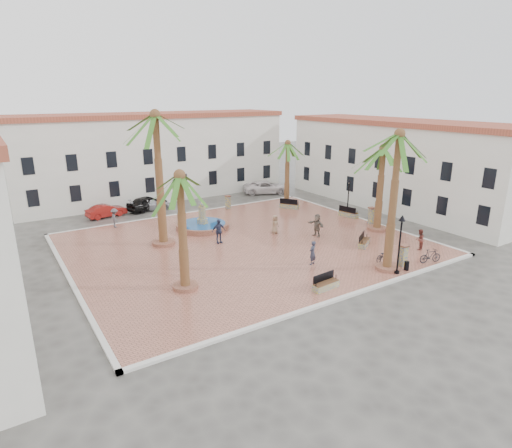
# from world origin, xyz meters

# --- Properties ---
(ground) EXTENTS (120.00, 120.00, 0.00)m
(ground) POSITION_xyz_m (0.00, 0.00, 0.00)
(ground) COLOR #56544F
(ground) RESTS_ON ground
(plaza) EXTENTS (26.00, 22.00, 0.15)m
(plaza) POSITION_xyz_m (0.00, 0.00, 0.07)
(plaza) COLOR #B16854
(plaza) RESTS_ON ground
(kerb_n) EXTENTS (26.30, 0.30, 0.16)m
(kerb_n) POSITION_xyz_m (0.00, 11.00, 0.08)
(kerb_n) COLOR silver
(kerb_n) RESTS_ON ground
(kerb_s) EXTENTS (26.30, 0.30, 0.16)m
(kerb_s) POSITION_xyz_m (0.00, -11.00, 0.08)
(kerb_s) COLOR silver
(kerb_s) RESTS_ON ground
(kerb_e) EXTENTS (0.30, 22.30, 0.16)m
(kerb_e) POSITION_xyz_m (13.00, 0.00, 0.08)
(kerb_e) COLOR silver
(kerb_e) RESTS_ON ground
(kerb_w) EXTENTS (0.30, 22.30, 0.16)m
(kerb_w) POSITION_xyz_m (-13.00, 0.00, 0.08)
(kerb_w) COLOR silver
(kerb_w) RESTS_ON ground
(building_north) EXTENTS (30.40, 7.40, 9.50)m
(building_north) POSITION_xyz_m (-0.00, 19.99, 4.77)
(building_north) COLOR white
(building_north) RESTS_ON ground
(building_east) EXTENTS (7.40, 26.40, 9.00)m
(building_east) POSITION_xyz_m (19.99, 2.00, 4.52)
(building_east) COLOR white
(building_east) RESTS_ON ground
(fountain) EXTENTS (4.60, 4.60, 2.38)m
(fountain) POSITION_xyz_m (-1.08, 5.49, 0.47)
(fountain) COLOR #9E604A
(fountain) RESTS_ON plaza
(palm_nw) EXTENTS (5.78, 5.78, 10.33)m
(palm_nw) POSITION_xyz_m (-5.52, 3.33, 9.05)
(palm_nw) COLOR #9E604A
(palm_nw) RESTS_ON plaza
(palm_sw) EXTENTS (5.03, 5.03, 7.31)m
(palm_sw) POSITION_xyz_m (-7.29, -4.95, 6.29)
(palm_sw) COLOR #9E604A
(palm_sw) RESTS_ON plaza
(palm_s) EXTENTS (5.02, 5.02, 9.34)m
(palm_s) POSITION_xyz_m (5.39, -9.57, 8.24)
(palm_s) COLOR #9E604A
(palm_s) RESTS_ON plaza
(palm_e) EXTENTS (5.45, 5.45, 7.43)m
(palm_e) POSITION_xyz_m (11.52, -3.11, 6.33)
(palm_e) COLOR #9E604A
(palm_e) RESTS_ON plaza
(palm_ne) EXTENTS (4.69, 4.69, 6.87)m
(palm_ne) POSITION_xyz_m (10.08, 8.15, 5.93)
(palm_ne) COLOR #9E604A
(palm_ne) RESTS_ON plaza
(bench_s) EXTENTS (1.88, 0.72, 0.97)m
(bench_s) POSITION_xyz_m (-0.16, -9.66, 0.42)
(bench_s) COLOR gray
(bench_s) RESTS_ON plaza
(bench_se) EXTENTS (1.86, 1.45, 0.97)m
(bench_se) POSITION_xyz_m (7.52, -5.43, 0.42)
(bench_se) COLOR gray
(bench_se) RESTS_ON plaza
(bench_e) EXTENTS (1.02, 2.04, 1.03)m
(bench_e) POSITION_xyz_m (12.38, 1.26, 0.44)
(bench_e) COLOR gray
(bench_e) RESTS_ON plaza
(bench_ne) EXTENTS (1.62, 1.99, 1.05)m
(bench_ne) POSITION_xyz_m (9.46, 6.85, 0.45)
(bench_ne) COLOR gray
(bench_ne) RESTS_ON plaza
(lamppost_s) EXTENTS (0.44, 0.44, 4.01)m
(lamppost_s) POSITION_xyz_m (5.39, -10.40, 2.87)
(lamppost_s) COLOR black
(lamppost_s) RESTS_ON plaza
(lamppost_e) EXTENTS (0.40, 0.40, 3.67)m
(lamppost_e) POSITION_xyz_m (12.40, 1.44, 2.63)
(lamppost_e) COLOR black
(lamppost_e) RESTS_ON plaza
(bollard_se) EXTENTS (0.58, 0.58, 1.52)m
(bollard_se) POSITION_xyz_m (6.75, -9.74, 0.93)
(bollard_se) COLOR gray
(bollard_se) RESTS_ON plaza
(bollard_n) EXTENTS (0.55, 0.55, 1.40)m
(bollard_n) POSITION_xyz_m (4.03, 10.08, 0.88)
(bollard_n) COLOR gray
(bollard_n) RESTS_ON plaza
(bollard_e) EXTENTS (0.60, 0.60, 1.57)m
(bollard_e) POSITION_xyz_m (12.40, -1.63, 0.96)
(bollard_e) COLOR gray
(bollard_e) RESTS_ON plaza
(litter_bin) EXTENTS (0.32, 0.32, 0.63)m
(litter_bin) POSITION_xyz_m (6.35, -10.40, 0.46)
(litter_bin) COLOR black
(litter_bin) RESTS_ON plaza
(cyclist_a) EXTENTS (0.72, 0.60, 1.70)m
(cyclist_a) POSITION_xyz_m (1.69, -6.18, 1.00)
(cyclist_a) COLOR #2C3143
(cyclist_a) RESTS_ON plaza
(bicycle_a) EXTENTS (1.77, 0.86, 0.89)m
(bicycle_a) POSITION_xyz_m (6.33, -8.42, 0.60)
(bicycle_a) COLOR black
(bicycle_a) RESTS_ON plaza
(cyclist_b) EXTENTS (0.95, 0.86, 1.60)m
(cyclist_b) POSITION_xyz_m (10.43, -8.27, 0.95)
(cyclist_b) COLOR brown
(cyclist_b) RESTS_ON plaza
(bicycle_b) EXTENTS (1.73, 0.94, 1.00)m
(bicycle_b) POSITION_xyz_m (8.84, -10.40, 0.65)
(bicycle_b) COLOR black
(bicycle_b) RESTS_ON plaza
(pedestrian_fountain_a) EXTENTS (0.83, 0.59, 1.59)m
(pedestrian_fountain_a) POSITION_xyz_m (3.44, 0.84, 0.94)
(pedestrian_fountain_a) COLOR #907256
(pedestrian_fountain_a) RESTS_ON plaza
(pedestrian_fountain_b) EXTENTS (1.17, 0.53, 1.96)m
(pedestrian_fountain_b) POSITION_xyz_m (-1.69, 1.27, 1.13)
(pedestrian_fountain_b) COLOR #2B3351
(pedestrian_fountain_b) RESTS_ON plaza
(pedestrian_north) EXTENTS (0.64, 1.11, 1.72)m
(pedestrian_north) POSITION_xyz_m (-7.48, 9.90, 1.01)
(pedestrian_north) COLOR #515156
(pedestrian_north) RESTS_ON plaza
(pedestrian_east) EXTENTS (0.66, 1.79, 1.90)m
(pedestrian_east) POSITION_xyz_m (5.96, -1.61, 1.10)
(pedestrian_east) COLOR #6A5F52
(pedestrian_east) RESTS_ON plaza
(car_black) EXTENTS (4.74, 3.07, 1.50)m
(car_black) POSITION_xyz_m (-2.90, 14.62, 0.75)
(car_black) COLOR black
(car_black) RESTS_ON ground
(car_red) EXTENTS (3.97, 1.98, 1.25)m
(car_red) POSITION_xyz_m (-7.17, 14.26, 0.62)
(car_red) COLOR maroon
(car_red) RESTS_ON ground
(car_silver) EXTENTS (4.40, 2.25, 1.22)m
(car_silver) POSITION_xyz_m (-2.66, 14.49, 0.61)
(car_silver) COLOR #B7B8C0
(car_silver) RESTS_ON ground
(car_white) EXTENTS (5.90, 4.35, 1.49)m
(car_white) POSITION_xyz_m (11.69, 14.44, 0.75)
(car_white) COLOR white
(car_white) RESTS_ON ground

